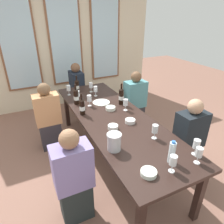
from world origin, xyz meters
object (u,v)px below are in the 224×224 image
at_px(tasting_bowl_2, 130,121).
at_px(wine_glass_7, 69,89).
at_px(wine_glass_5, 78,94).
at_px(wine_bottle_2, 77,86).
at_px(seated_person_2, 49,118).
at_px(wine_glass_4, 197,145).
at_px(dining_table, 113,120).
at_px(wine_glass_8, 89,99).
at_px(tasting_bowl_0, 113,127).
at_px(seated_person_0, 74,179).
at_px(wine_glass_6, 95,89).
at_px(wine_bottle_3, 121,96).
at_px(seated_person_1, 189,140).
at_px(seated_person_3, 135,102).
at_px(white_plate_0, 101,102).
at_px(wine_bottle_1, 82,107).
at_px(wine_glass_3, 173,161).
at_px(wine_glass_0, 199,153).
at_px(wine_glass_9, 91,85).
at_px(wine_bottle_0, 76,97).
at_px(wine_glass_1, 126,103).
at_px(tasting_bowl_1, 149,173).
at_px(tasting_bowl_3, 111,108).
at_px(wine_glass_2, 155,129).
at_px(seated_person_4, 77,90).
at_px(water_bottle, 172,152).

relative_size(tasting_bowl_2, wine_glass_7, 0.77).
bearing_deg(wine_glass_5, wine_bottle_2, 74.50).
bearing_deg(seated_person_2, wine_glass_4, -57.62).
relative_size(dining_table, wine_glass_8, 15.94).
relative_size(tasting_bowl_0, seated_person_0, 0.11).
xyz_separation_m(wine_bottle_2, wine_glass_6, (0.23, -0.32, 0.00)).
distance_m(wine_bottle_3, seated_person_0, 1.50).
relative_size(wine_glass_7, seated_person_0, 0.16).
distance_m(seated_person_1, seated_person_3, 1.35).
xyz_separation_m(seated_person_1, seated_person_2, (-1.56, 1.41, 0.00)).
distance_m(white_plate_0, tasting_bowl_2, 0.76).
height_order(wine_bottle_1, wine_glass_3, wine_bottle_1).
bearing_deg(wine_bottle_3, seated_person_2, 158.40).
bearing_deg(seated_person_1, wine_glass_0, -131.38).
bearing_deg(seated_person_1, seated_person_3, 90.00).
xyz_separation_m(wine_glass_9, seated_person_0, (-0.83, -1.70, -0.34)).
height_order(wine_glass_5, seated_person_3, seated_person_3).
height_order(wine_bottle_0, wine_glass_9, wine_bottle_0).
height_order(white_plate_0, wine_glass_3, wine_glass_3).
bearing_deg(wine_bottle_0, wine_glass_8, -44.11).
bearing_deg(wine_glass_1, wine_glass_5, 130.10).
bearing_deg(tasting_bowl_1, wine_bottle_2, 89.21).
height_order(wine_bottle_2, seated_person_1, seated_person_1).
bearing_deg(seated_person_2, wine_glass_6, 4.32).
relative_size(tasting_bowl_3, wine_glass_2, 0.82).
height_order(wine_bottle_2, tasting_bowl_2, wine_bottle_2).
height_order(wine_glass_4, wine_glass_5, same).
relative_size(wine_glass_9, seated_person_1, 0.16).
bearing_deg(wine_glass_8, wine_glass_5, 112.84).
xyz_separation_m(wine_bottle_2, tasting_bowl_1, (-0.03, -2.25, -0.09)).
relative_size(tasting_bowl_1, wine_glass_5, 0.85).
relative_size(wine_bottle_3, tasting_bowl_3, 2.33).
xyz_separation_m(tasting_bowl_0, wine_glass_1, (0.39, 0.39, 0.09)).
height_order(wine_glass_7, seated_person_1, seated_person_1).
relative_size(wine_glass_0, wine_glass_6, 1.00).
bearing_deg(seated_person_0, wine_bottle_1, 65.80).
distance_m(tasting_bowl_1, seated_person_4, 2.89).
xyz_separation_m(tasting_bowl_0, wine_glass_9, (0.20, 1.31, 0.10)).
bearing_deg(wine_glass_6, wine_glass_5, -166.04).
distance_m(wine_glass_2, seated_person_4, 2.46).
relative_size(wine_glass_1, wine_glass_5, 1.00).
relative_size(wine_bottle_2, seated_person_4, 0.27).
bearing_deg(seated_person_1, water_bottle, -149.18).
height_order(white_plate_0, wine_glass_2, wine_glass_2).
distance_m(wine_bottle_1, seated_person_0, 1.07).
bearing_deg(wine_glass_3, tasting_bowl_0, 100.11).
bearing_deg(seated_person_0, wine_glass_3, -32.55).
bearing_deg(wine_glass_6, wine_glass_4, -80.11).
bearing_deg(wine_glass_0, seated_person_1, 48.62).
distance_m(wine_bottle_0, seated_person_0, 1.42).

